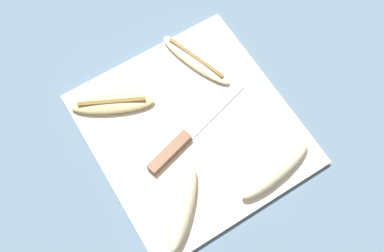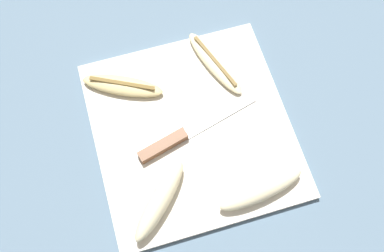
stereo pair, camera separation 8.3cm
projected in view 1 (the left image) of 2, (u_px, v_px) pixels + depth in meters
The scene contains 7 objects.
ground_plane at pixel (192, 130), 0.85m from camera, with size 4.00×4.00×0.00m, color slate.
cutting_board at pixel (192, 129), 0.84m from camera, with size 0.38×0.36×0.01m.
knife at pixel (180, 142), 0.82m from camera, with size 0.08×0.24×0.02m.
banana_bright_far at pixel (275, 169), 0.79m from camera, with size 0.06×0.16×0.03m.
banana_spotted_left at pixel (112, 104), 0.85m from camera, with size 0.11×0.16×0.02m.
banana_pale_long at pixel (183, 206), 0.76m from camera, with size 0.14×0.13×0.04m.
banana_cream_curved at pixel (196, 60), 0.88m from camera, with size 0.17×0.09×0.02m.
Camera 1 is at (0.26, -0.16, 0.79)m, focal length 42.00 mm.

